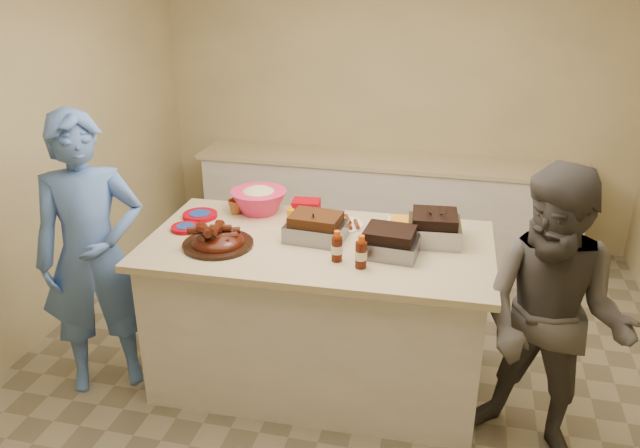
% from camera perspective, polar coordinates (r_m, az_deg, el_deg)
% --- Properties ---
extents(room, '(4.50, 5.00, 2.70)m').
position_cam_1_polar(room, '(4.32, 1.72, -14.12)').
color(room, '#C8B881').
rests_on(room, ground).
extents(back_counter, '(3.60, 0.64, 0.90)m').
position_cam_1_polar(back_counter, '(6.02, 6.10, 1.87)').
color(back_counter, silver).
rests_on(back_counter, ground).
extents(island, '(2.15, 1.17, 1.01)m').
position_cam_1_polar(island, '(4.35, -0.16, -13.78)').
color(island, silver).
rests_on(island, ground).
extents(rib_platter, '(0.54, 0.54, 0.17)m').
position_cam_1_polar(rib_platter, '(3.84, -9.29, -1.98)').
color(rib_platter, '#461307').
rests_on(rib_platter, island).
extents(pulled_pork_tray, '(0.37, 0.29, 0.11)m').
position_cam_1_polar(pulled_pork_tray, '(3.88, -0.37, -1.39)').
color(pulled_pork_tray, '#47230F').
rests_on(pulled_pork_tray, island).
extents(brisket_tray, '(0.35, 0.30, 0.10)m').
position_cam_1_polar(brisket_tray, '(3.71, 6.33, -2.71)').
color(brisket_tray, black).
rests_on(brisket_tray, island).
extents(roasting_pan, '(0.34, 0.34, 0.13)m').
position_cam_1_polar(roasting_pan, '(3.91, 10.31, -1.53)').
color(roasting_pan, gray).
rests_on(roasting_pan, island).
extents(coleslaw_bowl, '(0.39, 0.39, 0.26)m').
position_cam_1_polar(coleslaw_bowl, '(4.32, -5.56, 1.12)').
color(coleslaw_bowl, '#E32658').
rests_on(coleslaw_bowl, island).
extents(sausage_plate, '(0.38, 0.38, 0.05)m').
position_cam_1_polar(sausage_plate, '(4.07, 1.88, -0.17)').
color(sausage_plate, silver).
rests_on(sausage_plate, island).
extents(mac_cheese_dish, '(0.35, 0.28, 0.09)m').
position_cam_1_polar(mac_cheese_dish, '(4.00, 8.51, -0.83)').
color(mac_cheese_dish, gold).
rests_on(mac_cheese_dish, island).
extents(bbq_bottle_a, '(0.06, 0.06, 0.19)m').
position_cam_1_polar(bbq_bottle_a, '(3.60, 1.54, -3.37)').
color(bbq_bottle_a, '#3C1004').
rests_on(bbq_bottle_a, island).
extents(bbq_bottle_b, '(0.07, 0.07, 0.20)m').
position_cam_1_polar(bbq_bottle_b, '(3.54, 3.73, -3.97)').
color(bbq_bottle_b, '#3C1004').
rests_on(bbq_bottle_b, island).
extents(mustard_bottle, '(0.05, 0.05, 0.13)m').
position_cam_1_polar(mustard_bottle, '(4.11, -2.68, 0.04)').
color(mustard_bottle, '#F4A600').
rests_on(mustard_bottle, island).
extents(sauce_bowl, '(0.13, 0.04, 0.13)m').
position_cam_1_polar(sauce_bowl, '(4.09, 0.30, -0.04)').
color(sauce_bowl, silver).
rests_on(sauce_bowl, island).
extents(plate_stack_large, '(0.24, 0.24, 0.03)m').
position_cam_1_polar(plate_stack_large, '(4.28, -10.90, 0.62)').
color(plate_stack_large, '#9D000D').
rests_on(plate_stack_large, island).
extents(plate_stack_small, '(0.19, 0.19, 0.03)m').
position_cam_1_polar(plate_stack_small, '(4.10, -12.16, -0.52)').
color(plate_stack_small, '#9D000D').
rests_on(plate_stack_small, island).
extents(plastic_cup, '(0.11, 0.10, 0.11)m').
position_cam_1_polar(plastic_cup, '(4.31, -7.68, 0.97)').
color(plastic_cup, '#995220').
rests_on(plastic_cup, island).
extents(basket_stack, '(0.20, 0.16, 0.09)m').
position_cam_1_polar(basket_stack, '(4.28, -1.27, 1.02)').
color(basket_stack, '#9D000D').
rests_on(basket_stack, island).
extents(guest_blue, '(1.52, 1.91, 0.44)m').
position_cam_1_polar(guest_blue, '(4.56, -18.50, -13.21)').
color(guest_blue, '#4C74C5').
rests_on(guest_blue, ground).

